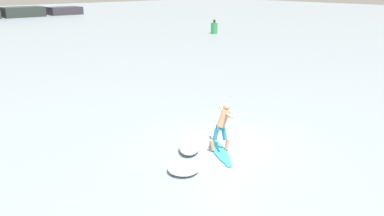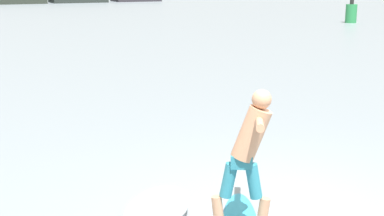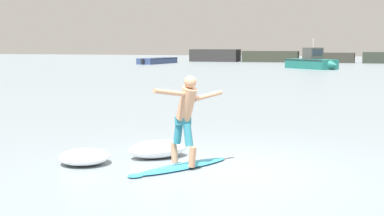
{
  "view_description": "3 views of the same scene",
  "coord_description": "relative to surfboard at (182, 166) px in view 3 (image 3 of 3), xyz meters",
  "views": [
    {
      "loc": [
        -9.64,
        -8.66,
        5.72
      ],
      "look_at": [
        -0.49,
        1.5,
        1.14
      ],
      "focal_mm": 35.0,
      "sensor_mm": 36.0,
      "label": 1
    },
    {
      "loc": [
        -3.97,
        -5.4,
        3.05
      ],
      "look_at": [
        -0.67,
        1.22,
        1.24
      ],
      "focal_mm": 50.0,
      "sensor_mm": 36.0,
      "label": 2
    },
    {
      "loc": [
        2.52,
        -9.87,
        2.38
      ],
      "look_at": [
        -0.85,
        0.65,
        1.06
      ],
      "focal_mm": 50.0,
      "sensor_mm": 36.0,
      "label": 3
    }
  ],
  "objects": [
    {
      "name": "ground_plane",
      "position": [
        0.76,
        0.29,
        -0.03
      ],
      "size": [
        200.0,
        200.0,
        0.0
      ],
      "primitive_type": "plane",
      "color": "gray"
    },
    {
      "name": "surfer",
      "position": [
        0.09,
        -0.01,
        1.05
      ],
      "size": [
        0.98,
        1.44,
        1.74
      ],
      "color": "tan",
      "rests_on": "surfboard"
    },
    {
      "name": "wave_foam_at_nose",
      "position": [
        -1.96,
        -0.28,
        0.12
      ],
      "size": [
        1.42,
        1.42,
        0.29
      ],
      "color": "white",
      "rests_on": "ground"
    },
    {
      "name": "fishing_boat_near_jetty",
      "position": [
        -20.85,
        52.22,
        0.36
      ],
      "size": [
        2.71,
        8.73,
        0.71
      ],
      "color": "navy",
      "rests_on": "ground"
    },
    {
      "name": "rock_jetty_breakwater",
      "position": [
        3.33,
        62.29,
        0.73
      ],
      "size": [
        44.77,
        4.4,
        1.72
      ],
      "color": "#2C2B2B",
      "rests_on": "ground"
    },
    {
      "name": "small_boat_offshore",
      "position": [
        -1.42,
        43.51,
        0.62
      ],
      "size": [
        5.56,
        5.16,
        2.96
      ],
      "color": "#1C685F",
      "rests_on": "ground"
    },
    {
      "name": "wave_foam_at_tail",
      "position": [
        -0.78,
        0.74,
        0.16
      ],
      "size": [
        1.42,
        1.4,
        0.37
      ],
      "color": "white",
      "rests_on": "ground"
    },
    {
      "name": "surfboard",
      "position": [
        0.0,
        0.0,
        0.0
      ],
      "size": [
        1.54,
        2.26,
        0.19
      ],
      "color": "#2E9CC0",
      "rests_on": "ground"
    }
  ]
}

